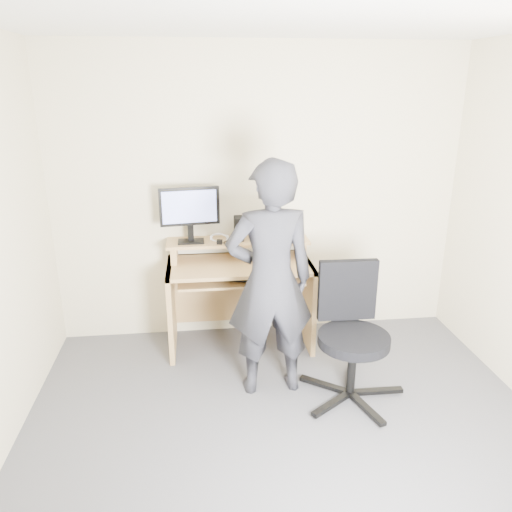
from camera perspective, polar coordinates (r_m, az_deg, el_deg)
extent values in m
plane|color=#56565B|center=(3.30, 4.40, -22.00)|extent=(3.50, 3.50, 0.00)
cube|color=beige|center=(4.31, 0.36, 6.87)|extent=(3.50, 0.02, 2.50)
cube|color=white|center=(2.51, 6.01, 26.68)|extent=(3.50, 3.50, 0.02)
cube|color=tan|center=(4.28, -9.62, -5.88)|extent=(0.04, 0.60, 0.75)
cube|color=tan|center=(4.37, 5.81, -5.17)|extent=(0.04, 0.60, 0.75)
cube|color=tan|center=(4.15, -1.88, -1.05)|extent=(1.20, 0.60, 0.03)
cube|color=tan|center=(4.11, -1.76, -2.68)|extent=(1.02, 0.38, 0.02)
cube|color=tan|center=(4.25, -9.34, 0.50)|extent=(0.05, 0.28, 0.15)
cube|color=tan|center=(4.33, 5.07, 1.04)|extent=(0.05, 0.28, 0.15)
cube|color=tan|center=(4.24, -2.08, 1.71)|extent=(1.20, 0.30, 0.02)
cube|color=tan|center=(4.53, -2.15, -3.49)|extent=(1.20, 0.03, 0.65)
cube|color=black|center=(4.20, -7.43, 1.67)|extent=(0.22, 0.14, 0.01)
cube|color=black|center=(4.19, -7.47, 2.73)|extent=(0.05, 0.04, 0.14)
cube|color=black|center=(4.11, -7.61, 5.65)|extent=(0.49, 0.10, 0.31)
cube|color=#93A2FF|center=(4.09, -7.61, 5.59)|extent=(0.44, 0.06, 0.26)
cube|color=black|center=(4.21, -1.98, 3.18)|extent=(0.08, 0.13, 0.20)
cylinder|color=#B4B4B9|center=(4.25, -0.04, 3.12)|extent=(0.08, 0.08, 0.17)
cube|color=black|center=(4.22, 0.07, 1.88)|extent=(0.07, 0.13, 0.01)
cube|color=black|center=(4.12, -4.19, 1.61)|extent=(0.05, 0.05, 0.03)
torus|color=silver|center=(4.26, -4.21, 2.06)|extent=(0.20, 0.20, 0.06)
cube|color=black|center=(4.09, -0.94, -2.36)|extent=(0.49, 0.29, 0.03)
ellipsoid|color=black|center=(4.08, 2.27, -0.92)|extent=(0.11, 0.08, 0.04)
cube|color=black|center=(3.87, 13.64, -14.77)|extent=(0.38, 0.06, 0.03)
cube|color=black|center=(3.98, 10.78, -13.49)|extent=(0.17, 0.38, 0.03)
cube|color=black|center=(3.87, 7.79, -14.37)|extent=(0.34, 0.27, 0.03)
cube|color=black|center=(3.68, 8.67, -16.38)|extent=(0.34, 0.26, 0.03)
cube|color=black|center=(3.68, 12.51, -16.64)|extent=(0.16, 0.38, 0.03)
cylinder|color=black|center=(3.70, 10.88, -12.39)|extent=(0.06, 0.06, 0.40)
cylinder|color=black|center=(3.59, 11.10, -9.37)|extent=(0.50, 0.50, 0.07)
cube|color=black|center=(3.66, 10.40, -3.85)|extent=(0.42, 0.07, 0.45)
imported|color=black|center=(3.49, 1.63, -2.86)|extent=(0.65, 0.45, 1.72)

